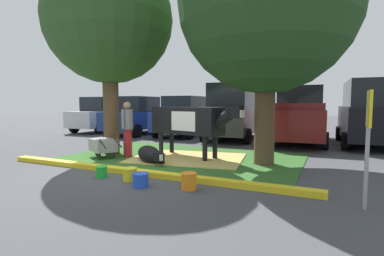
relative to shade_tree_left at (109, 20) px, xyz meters
name	(u,v)px	position (x,y,z in m)	size (l,w,h in m)	color
ground_plane	(126,171)	(1.99, -1.83, -4.27)	(80.00, 80.00, 0.00)	#424247
grass_island	(183,157)	(2.44, 0.36, -4.26)	(6.87, 4.48, 0.02)	#2D5B23
curb_yellow	(136,172)	(2.44, -2.03, -4.21)	(8.07, 0.24, 0.12)	yellow
hay_bedding	(188,158)	(2.67, 0.22, -4.25)	(3.20, 2.40, 0.04)	tan
shade_tree_left	(109,20)	(0.00, 0.00, 0.00)	(4.04, 4.04, 6.32)	#4C3823
shade_tree_right	(267,4)	(4.87, 0.38, -0.08)	(4.64, 4.64, 6.53)	#4C3823
cow_holstein	(190,121)	(2.65, 0.39, -3.16)	(3.08, 1.23, 1.57)	black
calf_lying	(150,154)	(1.99, -0.78, -4.03)	(1.27, 0.99, 0.48)	black
person_handler	(127,127)	(0.89, -0.31, -3.36)	(0.34, 0.53, 1.70)	maroon
wheelbarrow	(103,145)	(0.30, -0.75, -3.89)	(1.53, 1.14, 0.63)	gray
parking_sign	(368,126)	(6.99, -2.35, -2.97)	(0.06, 0.44, 1.84)	#99999E
bucket_green	(101,171)	(1.91, -2.58, -4.14)	(0.27, 0.27, 0.26)	green
bucket_yellow	(130,174)	(2.65, -2.53, -4.13)	(0.32, 0.32, 0.28)	yellow
bucket_blue	(141,179)	(3.12, -2.80, -4.13)	(0.34, 0.34, 0.27)	blue
bucket_orange	(189,181)	(4.07, -2.57, -4.10)	(0.32, 0.32, 0.33)	orange
sedan_silver	(104,115)	(-5.75, 6.02, -3.29)	(2.18, 4.48, 2.02)	silver
hatchback_white	(137,116)	(-2.98, 5.56, -3.29)	(2.18, 4.48, 2.02)	navy
sedan_blue	(185,116)	(-0.34, 6.01, -3.29)	(2.18, 4.48, 2.02)	navy
suv_dark_grey	(234,112)	(2.41, 5.67, -3.00)	(2.28, 4.68, 2.52)	#3D3D42
pickup_truck_maroon	(299,116)	(5.24, 5.67, -3.16)	(2.41, 5.49, 2.42)	maroon
suv_black	(370,113)	(7.83, 5.63, -3.00)	(2.28, 4.68, 2.52)	black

